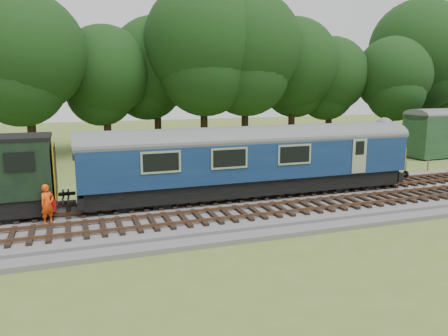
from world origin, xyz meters
name	(u,v)px	position (x,y,z in m)	size (l,w,h in m)	color
ground	(315,203)	(0.00, 0.00, 0.00)	(120.00, 120.00, 0.00)	#526A27
ballast	(316,200)	(0.00, 0.00, 0.17)	(70.00, 7.00, 0.35)	#4C4C4F
track_north	(303,190)	(0.00, 1.40, 0.42)	(67.20, 2.40, 0.21)	black
track_south	(332,203)	(0.00, -1.60, 0.42)	(67.20, 2.40, 0.21)	black
fence	(278,186)	(0.00, 4.50, 0.00)	(64.00, 0.12, 1.00)	#6B6054
tree_line	(201,149)	(0.00, 22.00, 0.00)	(70.00, 8.00, 18.00)	black
dmu_railcar	(252,155)	(-3.16, 1.40, 2.61)	(18.05, 2.86, 3.88)	black
worker	(47,204)	(-13.39, -0.18, 1.23)	(0.64, 0.42, 1.76)	#FF470D
shed	(440,131)	(25.05, 16.43, 1.43)	(4.21, 4.21, 2.82)	#18361F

